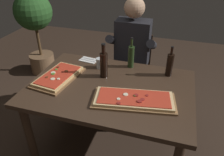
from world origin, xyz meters
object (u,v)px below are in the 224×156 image
at_px(diner_chair, 133,66).
at_px(potted_plant_corner, 35,23).
at_px(tumbler_near_camera, 100,63).
at_px(pizza_rectangular_left, 58,76).
at_px(vinegar_bottle_green, 131,56).
at_px(oil_bottle_amber, 104,64).
at_px(pizza_rectangular_front, 134,99).
at_px(seated_diner, 131,51).
at_px(dining_table, 110,95).
at_px(wine_bottle_dark, 170,65).

xyz_separation_m(diner_chair, potted_plant_corner, (-1.54, 0.32, 0.31)).
xyz_separation_m(tumbler_near_camera, diner_chair, (0.22, 0.58, -0.30)).
bearing_deg(pizza_rectangular_left, vinegar_bottle_green, 35.10).
bearing_deg(oil_bottle_amber, vinegar_bottle_green, 52.64).
relative_size(pizza_rectangular_front, vinegar_bottle_green, 2.22).
xyz_separation_m(pizza_rectangular_front, vinegar_bottle_green, (-0.15, 0.54, 0.10)).
distance_m(pizza_rectangular_front, seated_diner, 0.92).
distance_m(pizza_rectangular_front, diner_chair, 1.07).
bearing_deg(diner_chair, potted_plant_corner, 168.31).
height_order(dining_table, oil_bottle_amber, oil_bottle_amber).
bearing_deg(diner_chair, vinegar_bottle_green, -81.68).
xyz_separation_m(vinegar_bottle_green, diner_chair, (-0.07, 0.47, -0.37)).
height_order(pizza_rectangular_left, seated_diner, seated_diner).
bearing_deg(oil_bottle_amber, tumbler_near_camera, 122.43).
bearing_deg(wine_bottle_dark, oil_bottle_amber, -161.03).
bearing_deg(tumbler_near_camera, wine_bottle_dark, 4.35).
relative_size(dining_table, pizza_rectangular_front, 2.07).
height_order(oil_bottle_amber, seated_diner, seated_diner).
bearing_deg(potted_plant_corner, dining_table, -37.78).
height_order(pizza_rectangular_front, diner_chair, diner_chair).
bearing_deg(diner_chair, wine_bottle_dark, -50.13).
xyz_separation_m(oil_bottle_amber, tumbler_near_camera, (-0.09, 0.14, -0.08)).
bearing_deg(seated_diner, pizza_rectangular_front, -76.32).
relative_size(wine_bottle_dark, seated_diner, 0.22).
bearing_deg(seated_diner, vinegar_bottle_green, -78.88).
height_order(oil_bottle_amber, tumbler_near_camera, oil_bottle_amber).
bearing_deg(tumbler_near_camera, dining_table, -55.09).
relative_size(dining_table, tumbler_near_camera, 13.81).
bearing_deg(dining_table, oil_bottle_amber, 127.41).
bearing_deg(oil_bottle_amber, pizza_rectangular_front, -40.28).
bearing_deg(oil_bottle_amber, wine_bottle_dark, 18.97).
height_order(tumbler_near_camera, diner_chair, diner_chair).
bearing_deg(wine_bottle_dark, pizza_rectangular_left, -159.91).
bearing_deg(pizza_rectangular_left, dining_table, 2.26).
distance_m(pizza_rectangular_left, potted_plant_corner, 1.57).
bearing_deg(potted_plant_corner, pizza_rectangular_front, -37.16).
bearing_deg(pizza_rectangular_front, oil_bottle_amber, 139.72).
height_order(vinegar_bottle_green, potted_plant_corner, potted_plant_corner).
bearing_deg(wine_bottle_dark, seated_diner, 137.24).
relative_size(pizza_rectangular_left, vinegar_bottle_green, 1.70).
distance_m(vinegar_bottle_green, diner_chair, 0.60).
bearing_deg(seated_diner, pizza_rectangular_left, -124.01).
height_order(pizza_rectangular_front, seated_diner, seated_diner).
bearing_deg(wine_bottle_dark, dining_table, -144.64).
height_order(pizza_rectangular_front, vinegar_bottle_green, vinegar_bottle_green).
height_order(vinegar_bottle_green, diner_chair, vinegar_bottle_green).
bearing_deg(pizza_rectangular_left, tumbler_near_camera, 45.43).
relative_size(wine_bottle_dark, oil_bottle_amber, 0.89).
xyz_separation_m(pizza_rectangular_front, seated_diner, (-0.22, 0.89, -0.02)).
height_order(dining_table, tumbler_near_camera, tumbler_near_camera).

